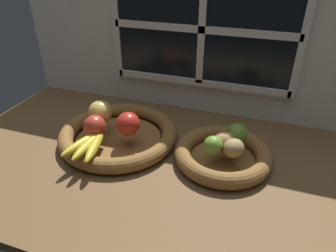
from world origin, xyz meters
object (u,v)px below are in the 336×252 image
object	(u,v)px
fruit_bowl_left	(119,135)
apple_red_right	(128,124)
potato_small	(234,148)
lime_near	(213,145)
banana_bunch_front	(89,144)
chili_pepper	(229,150)
lime_far	(237,134)
fruit_bowl_right	(223,155)
apple_red_front	(95,126)
potato_large	(224,140)
apple_golden_left	(100,112)

from	to	relation	value
fruit_bowl_left	apple_red_right	bearing A→B (deg)	-24.76
potato_small	lime_near	bearing A→B (deg)	-173.33
banana_bunch_front	chili_pepper	size ratio (longest dim) A/B	1.70
banana_bunch_front	lime_far	xyz separation A→B (cm)	(39.71, 16.33, 1.76)
fruit_bowl_left	banana_bunch_front	xyz separation A→B (cm)	(-2.63, -12.57, 3.94)
fruit_bowl_right	banana_bunch_front	xyz separation A→B (cm)	(-36.78, -12.57, 3.93)
apple_red_front	lime_far	bearing A→B (deg)	13.72
apple_red_right	chili_pepper	bearing A→B (deg)	1.16
potato_small	lime_far	xyz separation A→B (cm)	(-0.18, 6.86, 0.53)
apple_red_right	chili_pepper	xyz separation A→B (cm)	(30.91, 0.63, -2.87)
fruit_bowl_right	potato_large	bearing A→B (deg)	165.96
apple_golden_left	apple_red_front	size ratio (longest dim) A/B	1.14
apple_red_front	banana_bunch_front	xyz separation A→B (cm)	(1.62, -6.24, -2.04)
fruit_bowl_left	apple_red_right	xyz separation A→B (cm)	(5.00, -2.31, 6.28)
apple_golden_left	lime_near	xyz separation A→B (cm)	(38.31, -5.14, -1.16)
fruit_bowl_left	apple_golden_left	world-z (taller)	apple_golden_left
banana_bunch_front	potato_small	bearing A→B (deg)	13.36
apple_red_front	potato_large	bearing A→B (deg)	9.36
chili_pepper	lime_far	bearing A→B (deg)	60.44
apple_red_right	banana_bunch_front	world-z (taller)	apple_red_right
potato_large	lime_near	size ratio (longest dim) A/B	1.27
lime_near	lime_far	xyz separation A→B (cm)	(5.43, 7.52, 0.43)
fruit_bowl_right	potato_large	size ratio (longest dim) A/B	4.17
apple_golden_left	lime_near	world-z (taller)	apple_golden_left
fruit_bowl_right	lime_near	distance (cm)	6.94
apple_red_right	fruit_bowl_left	bearing A→B (deg)	155.24
fruit_bowl_left	banana_bunch_front	size ratio (longest dim) A/B	2.21
apple_red_right	potato_large	size ratio (longest dim) A/B	1.08
banana_bunch_front	lime_near	size ratio (longest dim) A/B	3.20
apple_red_right	lime_near	xyz separation A→B (cm)	(26.65, -1.45, -0.99)
apple_golden_left	lime_near	distance (cm)	38.67
fruit_bowl_left	fruit_bowl_right	size ratio (longest dim) A/B	1.33
apple_golden_left	fruit_bowl_left	bearing A→B (deg)	-11.72
apple_golden_left	lime_far	bearing A→B (deg)	3.11
chili_pepper	lime_near	bearing A→B (deg)	-171.35
fruit_bowl_left	banana_bunch_front	world-z (taller)	banana_bunch_front
potato_large	apple_red_front	bearing A→B (deg)	-170.64
apple_red_right	lime_far	distance (cm)	32.65
lime_near	chili_pepper	world-z (taller)	lime_near
fruit_bowl_left	fruit_bowl_right	bearing A→B (deg)	0.00
apple_golden_left	apple_red_right	size ratio (longest dim) A/B	1.05
apple_red_right	chili_pepper	distance (cm)	31.05
apple_red_right	lime_near	size ratio (longest dim) A/B	1.37
banana_bunch_front	potato_small	world-z (taller)	potato_small
apple_red_front	potato_small	distance (cm)	41.64
fruit_bowl_left	chili_pepper	xyz separation A→B (cm)	(35.91, -1.68, 3.40)
lime_near	chili_pepper	xyz separation A→B (cm)	(4.26, 2.08, -1.88)
fruit_bowl_left	apple_red_right	size ratio (longest dim) A/B	5.17
apple_red_right	chili_pepper	size ratio (longest dim) A/B	0.73
banana_bunch_front	potato_large	xyz separation A→B (cm)	(36.78, 12.57, 1.13)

